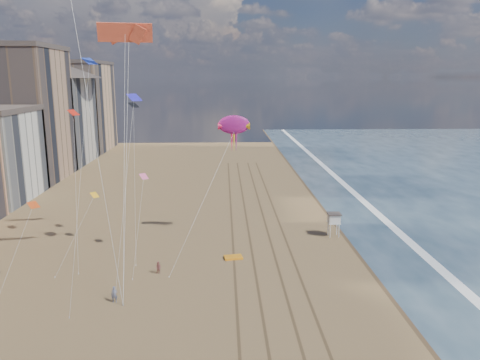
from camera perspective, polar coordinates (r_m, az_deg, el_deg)
name	(u,v)px	position (r m, az deg, el deg)	size (l,w,h in m)	color
wet_sand	(356,218)	(78.02, 14.00, -4.50)	(260.00, 260.00, 0.00)	#42301E
foam	(382,218)	(79.27, 16.93, -4.40)	(260.00, 260.00, 0.00)	white
tracks	(260,240)	(65.73, 2.41, -7.33)	(7.68, 120.00, 0.01)	brown
buildings	(11,121)	(106.83, -26.15, 6.52)	(34.72, 131.35, 29.00)	#C6B284
lifeguard_stand	(334,219)	(67.76, 11.38, -4.64)	(1.88, 1.88, 3.40)	white
grounded_kite	(233,257)	(59.43, -0.82, -9.40)	(2.23, 1.42, 0.25)	orange
show_kite	(234,125)	(62.29, -0.76, 6.71)	(6.03, 6.66, 20.96)	#9A1772
kite_flyer_a	(114,295)	(49.98, -15.06, -13.34)	(0.62, 0.41, 1.70)	slate
kite_flyer_b	(158,268)	(55.56, -9.91, -10.50)	(0.73, 0.56, 1.49)	#9A514E
small_kites	(104,124)	(57.60, -16.29, 6.52)	(11.26, 16.26, 17.81)	#2A25C7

